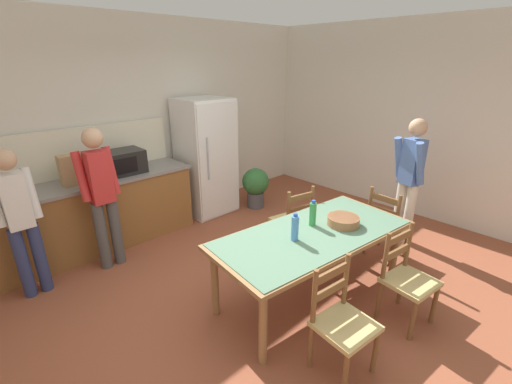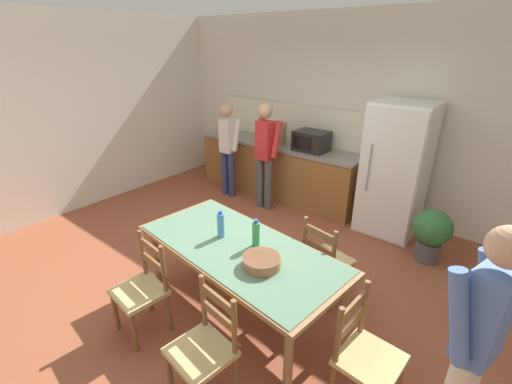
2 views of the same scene
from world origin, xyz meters
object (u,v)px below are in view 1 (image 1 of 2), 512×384
Objects in this scene: bottle_off_centre at (313,214)px; chair_side_near_right at (407,279)px; refrigerator at (206,157)px; person_by_table at (410,175)px; microwave at (123,162)px; serving_bowl at (343,220)px; paper_bag at (71,170)px; chair_head_end at (387,224)px; bottle_near_centre at (295,228)px; dining_table at (313,239)px; chair_side_near_left at (342,322)px; chair_side_far_right at (293,221)px; person_at_sink at (20,217)px; person_at_counter at (102,192)px; potted_plant at (256,185)px.

chair_side_near_right is (0.25, -0.91, -0.43)m from bottle_off_centre.
refrigerator is 2.92m from person_by_table.
microwave is 1.56× the size of serving_bowl.
paper_bag reaches higher than chair_head_end.
serving_bowl is 0.19× the size of person_by_table.
bottle_off_centre is at bearing 81.97° from chair_head_end.
microwave is 0.55× the size of chair_side_near_right.
serving_bowl is (-0.21, -2.62, -0.10)m from refrigerator.
bottle_near_centre is 0.84× the size of serving_bowl.
chair_head_end is at bearing -74.49° from refrigerator.
refrigerator reaches higher than chair_head_end.
paper_bag is 2.75m from bottle_near_centre.
chair_head_end is (1.18, -0.25, -0.43)m from bottle_off_centre.
person_by_table is at bearing -81.66° from chair_head_end.
dining_table is (0.74, -2.53, -0.40)m from microwave.
bottle_near_centre is (1.12, -2.50, -0.23)m from paper_bag.
bottle_near_centre is 0.90m from chair_side_near_left.
chair_side_far_right reaches higher than serving_bowl.
dining_table is at bearing -61.55° from paper_bag.
bottle_near_centre is 2.68m from person_at_sink.
bottle_near_centre is at bearing -78.97° from microwave.
person_at_sink is 0.79m from person_at_counter.
bottle_near_centre is at bearing 75.06° from chair_side_near_left.
bottle_off_centre is 0.30× the size of chair_side_near_left.
bottle_off_centre is 0.85m from chair_side_far_right.
chair_side_near_right is 3.01m from potted_plant.
bottle_off_centre is at bearing -58.53° from paper_bag.
chair_side_near_right is at bearing -53.31° from bottle_near_centre.
potted_plant is (-0.64, 2.19, -0.54)m from person_by_table.
person_at_counter reaches higher than dining_table.
microwave reaches higher than bottle_off_centre.
refrigerator reaches higher than dining_table.
refrigerator is 4.98× the size of paper_bag.
bottle_off_centre is at bearing 42.57° from dining_table.
person_at_counter is (-1.35, 1.91, 0.06)m from bottle_off_centre.
microwave is 0.55× the size of chair_head_end.
dining_table is 2.32× the size of chair_side_far_right.
chair_side_near_right is 0.55× the size of person_at_counter.
dining_table is (-0.56, -2.51, -0.22)m from refrigerator.
paper_bag is at bearing 14.64° from person_at_counter.
person_at_counter is at bearing 121.51° from dining_table.
bottle_near_centre is at bearing -168.23° from bottle_off_centre.
bottle_near_centre is 0.16× the size of person_at_counter.
bottle_near_centre is at bearing -65.90° from paper_bag.
chair_side_near_left is (-1.07, -1.40, 0.00)m from chair_side_far_right.
chair_head_end is (2.66, -2.67, -0.66)m from paper_bag.
chair_side_near_left is at bearing -178.70° from chair_side_near_right.
chair_head_end is 4.00m from person_at_sink.
microwave reaches higher than chair_head_end.
bottle_near_centre is (-0.25, 0.03, 0.20)m from dining_table.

